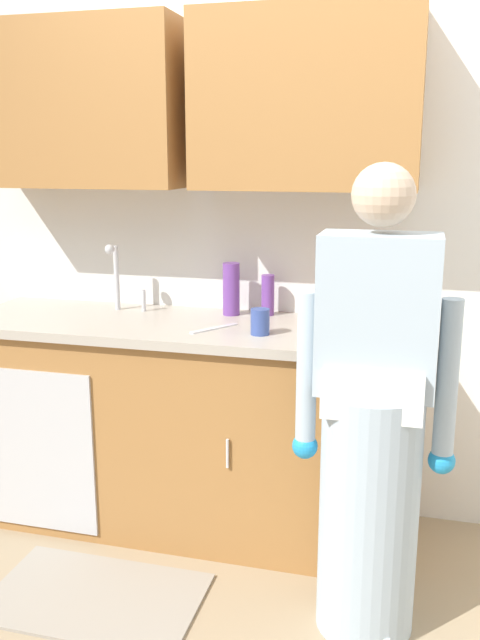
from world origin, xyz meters
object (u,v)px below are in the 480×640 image
at_px(bottle_water_short, 379,298).
at_px(bottle_cleaner_spray, 231,289).
at_px(bottle_soap, 331,295).
at_px(cup_by_sink, 260,322).
at_px(person_at_sink, 372,444).
at_px(bottle_water_tall, 268,295).
at_px(sponge, 395,332).
at_px(knife_on_counter, 214,328).
at_px(sink, 113,320).

distance_m(bottle_water_short, bottle_cleaner_spray, 0.65).
height_order(bottle_soap, cup_by_sink, bottle_soap).
bearing_deg(bottle_cleaner_spray, person_at_sink, -45.93).
bearing_deg(bottle_cleaner_spray, bottle_water_tall, 12.73).
bearing_deg(bottle_soap, cup_by_sink, -132.55).
relative_size(bottle_cleaner_spray, cup_by_sink, 2.24).
bearing_deg(cup_by_sink, sponge, 13.32).
bearing_deg(sponge, bottle_water_short, 116.02).
bearing_deg(bottle_water_tall, knife_on_counter, -116.68).
distance_m(bottle_water_short, sponge, 0.20).
height_order(bottle_water_short, knife_on_counter, bottle_water_short).
xyz_separation_m(bottle_soap, sponge, (0.28, -0.14, -0.11)).
xyz_separation_m(sink, person_at_sink, (1.19, -0.54, -0.23)).
xyz_separation_m(bottle_cleaner_spray, cup_by_sink, (0.21, -0.31, -0.06)).
bearing_deg(sink, bottle_cleaner_spray, 19.48).
bearing_deg(bottle_soap, sink, -172.01).
height_order(sink, bottle_cleaner_spray, sink).
bearing_deg(bottle_water_tall, bottle_soap, -15.18).
bearing_deg(person_at_sink, bottle_water_short, 93.22).
relative_size(bottle_water_tall, sponge, 1.66).
height_order(bottle_cleaner_spray, sponge, bottle_cleaner_spray).
xyz_separation_m(bottle_water_tall, knife_on_counter, (-0.16, -0.31, -0.09)).
height_order(sink, knife_on_counter, sink).
relative_size(bottle_soap, cup_by_sink, 2.31).
distance_m(bottle_water_short, knife_on_counter, 0.70).
xyz_separation_m(bottle_water_short, cup_by_sink, (-0.45, -0.28, -0.07)).
relative_size(person_at_sink, bottle_soap, 6.71).
height_order(bottle_cleaner_spray, cup_by_sink, bottle_cleaner_spray).
distance_m(bottle_soap, bottle_water_tall, 0.30).
bearing_deg(bottle_soap, bottle_water_tall, 164.82).
height_order(bottle_water_tall, sponge, bottle_water_tall).
relative_size(bottle_cleaner_spray, bottle_water_tall, 1.29).
distance_m(cup_by_sink, knife_on_counter, 0.21).
distance_m(bottle_soap, knife_on_counter, 0.52).
xyz_separation_m(sink, sponge, (1.23, -0.01, 0.03)).
height_order(bottle_soap, sponge, bottle_soap).
height_order(cup_by_sink, knife_on_counter, cup_by_sink).
height_order(sink, sponge, sink).
bearing_deg(knife_on_counter, person_at_sink, 91.42).
xyz_separation_m(person_at_sink, cup_by_sink, (-0.48, 0.40, 0.30)).
distance_m(person_at_sink, knife_on_counter, 0.85).
relative_size(person_at_sink, bottle_cleaner_spray, 6.91).
bearing_deg(sink, cup_by_sink, -10.76).
relative_size(sink, knife_on_counter, 2.08).
xyz_separation_m(bottle_water_short, bottle_cleaner_spray, (-0.65, 0.03, -0.00)).
bearing_deg(bottle_water_short, bottle_cleaner_spray, 177.32).
xyz_separation_m(bottle_soap, bottle_water_tall, (-0.29, 0.08, -0.03)).
relative_size(cup_by_sink, sponge, 0.95).
bearing_deg(bottle_water_tall, sponge, -21.48).
bearing_deg(cup_by_sink, bottle_water_short, 32.23).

